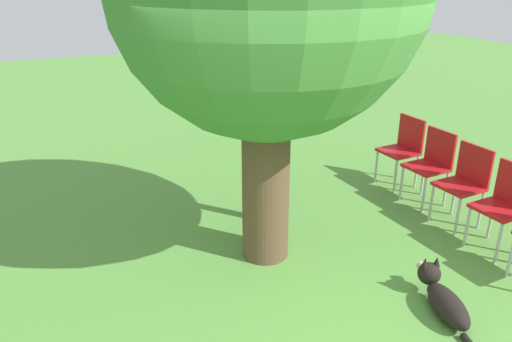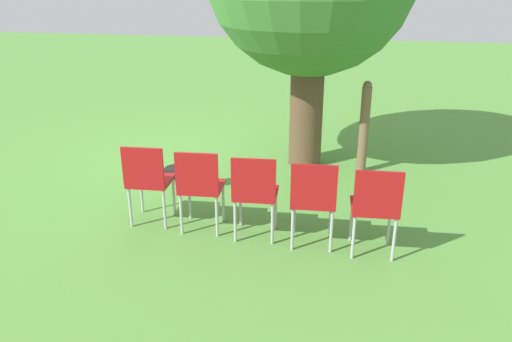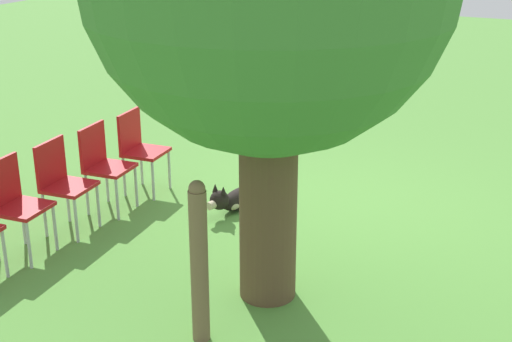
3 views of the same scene
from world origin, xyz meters
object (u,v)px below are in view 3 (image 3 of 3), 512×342
at_px(dog, 236,199).
at_px(fence_post, 199,262).
at_px(red_chair_2, 62,179).
at_px(red_chair_0, 139,145).
at_px(red_chair_3, 14,200).
at_px(red_chair_1, 103,161).

xyz_separation_m(dog, fence_post, (-0.81, 2.25, 0.51)).
bearing_deg(red_chair_2, red_chair_0, 81.25).
bearing_deg(red_chair_3, dog, 48.26).
height_order(red_chair_0, red_chair_2, same).
relative_size(fence_post, red_chair_2, 1.38).
distance_m(dog, red_chair_2, 1.80).
distance_m(red_chair_2, red_chair_3, 0.59).
xyz_separation_m(red_chair_0, red_chair_1, (0.06, 0.59, 0.00)).
distance_m(dog, red_chair_1, 1.44).
xyz_separation_m(dog, red_chair_2, (1.32, 1.15, 0.42)).
bearing_deg(red_chair_1, dog, 20.34).
bearing_deg(fence_post, red_chair_2, -27.39).
distance_m(red_chair_0, red_chair_3, 1.78).
height_order(dog, red_chair_0, red_chair_0).
relative_size(fence_post, red_chair_1, 1.38).
xyz_separation_m(dog, red_chair_0, (1.21, -0.04, 0.42)).
distance_m(dog, fence_post, 2.45).
height_order(fence_post, red_chair_3, fence_post).
height_order(red_chair_0, red_chair_3, same).
bearing_deg(red_chair_1, fence_post, -42.68).
distance_m(fence_post, red_chair_0, 3.05).
distance_m(fence_post, red_chair_1, 2.68).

